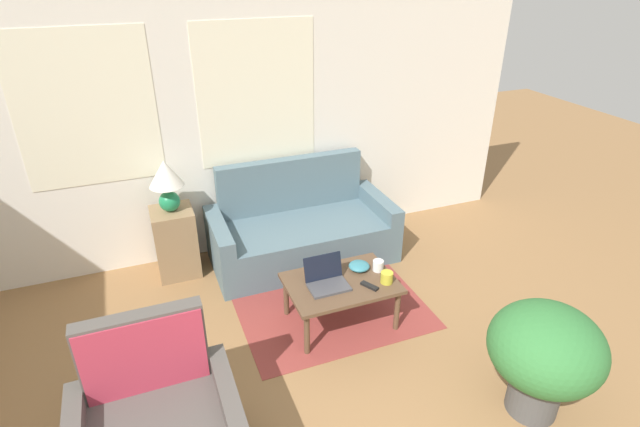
% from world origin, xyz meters
% --- Properties ---
extents(wall_back, '(6.76, 0.06, 2.60)m').
position_xyz_m(wall_back, '(-0.00, 3.64, 1.31)').
color(wall_back, white).
rests_on(wall_back, ground_plane).
extents(rug, '(1.55, 1.81, 0.01)m').
position_xyz_m(rug, '(0.85, 2.64, 0.00)').
color(rug, brown).
rests_on(rug, ground_plane).
extents(couch, '(1.75, 0.82, 0.93)m').
position_xyz_m(couch, '(0.89, 3.22, 0.27)').
color(couch, slate).
rests_on(couch, ground_plane).
extents(side_table, '(0.37, 0.37, 0.65)m').
position_xyz_m(side_table, '(-0.28, 3.35, 0.33)').
color(side_table, '#937551').
rests_on(side_table, ground_plane).
extents(table_lamp, '(0.30, 0.30, 0.48)m').
position_xyz_m(table_lamp, '(-0.28, 3.35, 0.95)').
color(table_lamp, '#1E8451').
rests_on(table_lamp, side_table).
extents(coffee_table, '(0.86, 0.60, 0.39)m').
position_xyz_m(coffee_table, '(0.85, 2.13, 0.35)').
color(coffee_table, brown).
rests_on(coffee_table, ground_plane).
extents(laptop, '(0.31, 0.26, 0.22)m').
position_xyz_m(laptop, '(0.73, 2.13, 0.44)').
color(laptop, '#47474C').
rests_on(laptop, coffee_table).
extents(cup_navy, '(0.10, 0.10, 0.09)m').
position_xyz_m(cup_navy, '(1.18, 1.99, 0.44)').
color(cup_navy, gold).
rests_on(cup_navy, coffee_table).
extents(cup_yellow, '(0.09, 0.09, 0.09)m').
position_xyz_m(cup_yellow, '(1.20, 2.17, 0.44)').
color(cup_yellow, white).
rests_on(cup_yellow, coffee_table).
extents(snack_bowl, '(0.17, 0.17, 0.06)m').
position_xyz_m(snack_bowl, '(1.06, 2.24, 0.42)').
color(snack_bowl, teal).
rests_on(snack_bowl, coffee_table).
extents(tv_remote, '(0.11, 0.15, 0.02)m').
position_xyz_m(tv_remote, '(1.03, 1.98, 0.40)').
color(tv_remote, black).
rests_on(tv_remote, coffee_table).
extents(potted_plant, '(0.71, 0.71, 0.80)m').
position_xyz_m(potted_plant, '(1.67, 0.85, 0.49)').
color(potted_plant, '#4C4C4C').
rests_on(potted_plant, ground_plane).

